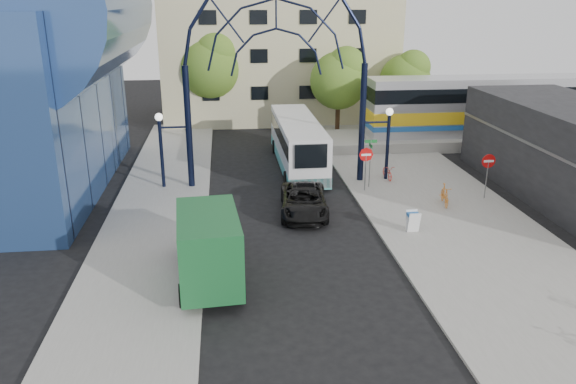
{
  "coord_description": "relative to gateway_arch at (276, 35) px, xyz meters",
  "views": [
    {
      "loc": [
        -2.95,
        -17.45,
        10.53
      ],
      "look_at": [
        -0.27,
        6.0,
        2.3
      ],
      "focal_mm": 35.0,
      "sensor_mm": 36.0,
      "label": 1
    }
  ],
  "objects": [
    {
      "name": "ground",
      "position": [
        0.0,
        -14.0,
        -8.56
      ],
      "size": [
        120.0,
        120.0,
        0.0
      ],
      "primitive_type": "plane",
      "color": "black",
      "rests_on": "ground"
    },
    {
      "name": "sidewalk_east",
      "position": [
        8.0,
        -10.0,
        -8.5
      ],
      "size": [
        8.0,
        56.0,
        0.12
      ],
      "primitive_type": "cube",
      "color": "gray",
      "rests_on": "ground"
    },
    {
      "name": "plaza_west",
      "position": [
        -6.5,
        -8.0,
        -8.5
      ],
      "size": [
        5.0,
        50.0,
        0.12
      ],
      "primitive_type": "cube",
      "color": "gray",
      "rests_on": "ground"
    },
    {
      "name": "gateway_arch",
      "position": [
        0.0,
        0.0,
        0.0
      ],
      "size": [
        13.64,
        0.44,
        12.1
      ],
      "color": "black",
      "rests_on": "ground"
    },
    {
      "name": "stop_sign",
      "position": [
        4.8,
        -2.0,
        -6.56
      ],
      "size": [
        0.8,
        0.07,
        2.5
      ],
      "color": "slate",
      "rests_on": "sidewalk_east"
    },
    {
      "name": "do_not_enter_sign",
      "position": [
        11.0,
        -4.0,
        -6.58
      ],
      "size": [
        0.76,
        0.07,
        2.48
      ],
      "color": "slate",
      "rests_on": "sidewalk_east"
    },
    {
      "name": "street_name_sign",
      "position": [
        5.2,
        -1.4,
        -6.43
      ],
      "size": [
        0.7,
        0.7,
        2.8
      ],
      "color": "slate",
      "rests_on": "sidewalk_east"
    },
    {
      "name": "sandwich_board",
      "position": [
        5.6,
        -8.02,
        -7.81
      ],
      "size": [
        0.55,
        0.61,
        0.99
      ],
      "color": "white",
      "rests_on": "sidewalk_east"
    },
    {
      "name": "apartment_block",
      "position": [
        2.0,
        20.97,
        -1.55
      ],
      "size": [
        20.0,
        12.1,
        14.0
      ],
      "color": "beige",
      "rests_on": "ground"
    },
    {
      "name": "train_platform",
      "position": [
        20.0,
        8.0,
        -8.16
      ],
      "size": [
        32.0,
        5.0,
        0.8
      ],
      "primitive_type": "cube",
      "color": "gray",
      "rests_on": "ground"
    },
    {
      "name": "train_car",
      "position": [
        20.0,
        8.0,
        -5.66
      ],
      "size": [
        25.1,
        3.05,
        4.2
      ],
      "color": "#B7B7BC",
      "rests_on": "train_platform"
    },
    {
      "name": "tree_north_a",
      "position": [
        6.12,
        11.93,
        -3.95
      ],
      "size": [
        4.48,
        4.48,
        7.0
      ],
      "color": "#382314",
      "rests_on": "ground"
    },
    {
      "name": "tree_north_b",
      "position": [
        -3.88,
        15.93,
        -3.29
      ],
      "size": [
        5.12,
        5.12,
        8.0
      ],
      "color": "#382314",
      "rests_on": "ground"
    },
    {
      "name": "tree_north_c",
      "position": [
        12.12,
        13.93,
        -4.28
      ],
      "size": [
        4.16,
        4.16,
        6.5
      ],
      "color": "#382314",
      "rests_on": "ground"
    },
    {
      "name": "city_bus",
      "position": [
        1.69,
        3.68,
        -6.95
      ],
      "size": [
        2.68,
        11.22,
        3.07
      ],
      "rotation": [
        0.0,
        0.0,
        0.0
      ],
      "color": "silver",
      "rests_on": "ground"
    },
    {
      "name": "green_truck",
      "position": [
        -3.78,
        -11.51,
        -7.04
      ],
      "size": [
        2.67,
        6.15,
        3.03
      ],
      "rotation": [
        0.0,
        0.0,
        0.07
      ],
      "color": "black",
      "rests_on": "ground"
    },
    {
      "name": "black_suv",
      "position": [
        0.9,
        -4.88,
        -7.85
      ],
      "size": [
        2.81,
        5.25,
        1.4
      ],
      "primitive_type": "imported",
      "rotation": [
        0.0,
        0.0,
        -0.1
      ],
      "color": "black",
      "rests_on": "ground"
    },
    {
      "name": "bike_near_a",
      "position": [
        6.7,
        0.0,
        -8.01
      ],
      "size": [
        0.61,
        1.62,
        0.84
      ],
      "primitive_type": "imported",
      "rotation": [
        0.0,
        0.0,
        0.03
      ],
      "color": "red",
      "rests_on": "sidewalk_east"
    },
    {
      "name": "bike_near_b",
      "position": [
        8.42,
        -4.74,
        -7.89
      ],
      "size": [
        0.83,
        1.86,
        1.08
      ],
      "primitive_type": "imported",
      "rotation": [
        0.0,
        0.0,
        -0.19
      ],
      "color": "orange",
      "rests_on": "sidewalk_east"
    }
  ]
}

